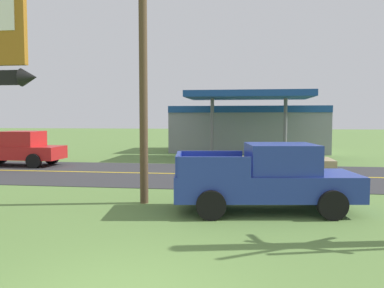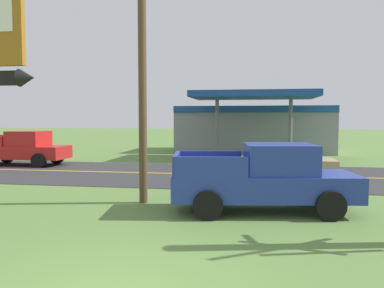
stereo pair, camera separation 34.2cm
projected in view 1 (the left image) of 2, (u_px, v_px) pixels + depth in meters
road_asphalt at (206, 174)px, 18.62m from camera, size 140.00×8.00×0.02m
road_centre_line at (206, 174)px, 18.62m from camera, size 126.00×0.20×0.01m
utility_pole at (143, 39)px, 12.10m from camera, size 1.61×0.26×9.73m
gas_station at (248, 127)px, 31.49m from camera, size 12.00×11.50×4.40m
pickup_blue_parked_on_lawn at (267, 178)px, 11.30m from camera, size 5.42×2.76×1.96m
pickup_red_on_road at (17, 149)px, 22.02m from camera, size 5.20×2.24×1.96m
car_tan_near_lane at (281, 163)px, 16.15m from camera, size 4.20×2.00×1.64m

